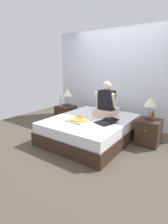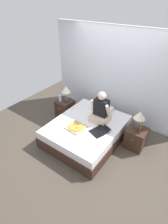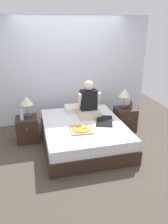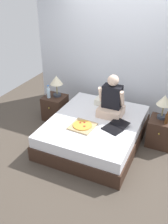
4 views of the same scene
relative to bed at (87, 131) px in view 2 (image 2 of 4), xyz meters
The scene contains 13 objects.
ground_plane 0.23m from the bed, ahead, with size 5.85×5.85×0.00m, color #4C4238.
wall_back 1.68m from the bed, 90.00° to the left, with size 3.85×0.12×2.50m, color silver.
bed is the anchor object (origin of this frame).
nightstand_left 1.19m from the bed, 158.54° to the left, with size 0.44×0.47×0.52m.
lamp_on_left_nightstand 1.32m from the bed, 155.54° to the left, with size 0.26×0.26×0.45m.
water_bottle 1.30m from the bed, 163.79° to the left, with size 0.07×0.07×0.28m.
nightstand_right 1.19m from the bed, 21.46° to the left, with size 0.44×0.47×0.52m.
lamp_on_right_nightstand 1.33m from the bed, 24.26° to the left, with size 0.26×0.26×0.45m.
beer_bottle 1.28m from the bed, 15.89° to the left, with size 0.06×0.06×0.23m.
pillow 0.76m from the bed, 88.83° to the left, with size 0.52×0.34×0.12m, color silver.
person_seated 0.63m from the bed, 58.27° to the left, with size 0.47×0.40×0.78m.
laptop 0.49m from the bed, 14.98° to the right, with size 0.44×0.50×0.07m.
pizza_box 0.41m from the bed, 111.38° to the right, with size 0.43×0.43×0.05m.
Camera 2 is at (1.91, -2.77, 3.09)m, focal length 28.00 mm.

